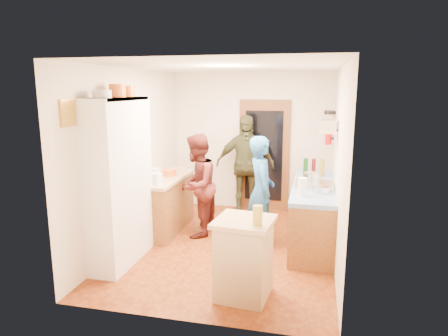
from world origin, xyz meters
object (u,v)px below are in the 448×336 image
(hutch_body, at_px, (120,182))
(person_left, at_px, (200,185))
(island_base, at_px, (244,260))
(person_back, at_px, (246,165))
(person_hob, at_px, (263,191))
(right_counter_base, at_px, (313,215))

(hutch_body, xyz_separation_m, person_left, (0.74, 1.20, -0.29))
(island_base, xyz_separation_m, person_back, (-0.51, 3.03, 0.49))
(person_hob, height_order, person_left, person_hob)
(person_hob, bearing_deg, person_back, 1.16)
(hutch_body, height_order, person_hob, hutch_body)
(person_hob, bearing_deg, person_left, 61.24)
(right_counter_base, height_order, island_base, island_base)
(hutch_body, relative_size, person_left, 1.35)
(person_hob, distance_m, person_left, 1.05)
(right_counter_base, relative_size, person_back, 1.20)
(person_hob, relative_size, person_left, 1.01)
(island_base, bearing_deg, right_counter_base, 68.70)
(island_base, relative_size, person_left, 0.53)
(right_counter_base, bearing_deg, island_base, -111.30)
(right_counter_base, xyz_separation_m, person_back, (-1.24, 1.16, 0.50))
(hutch_body, relative_size, person_hob, 1.34)
(island_base, bearing_deg, person_hob, 89.85)
(right_counter_base, bearing_deg, hutch_body, -152.53)
(hutch_body, xyz_separation_m, right_counter_base, (2.50, 1.30, -0.68))
(hutch_body, relative_size, island_base, 2.56)
(island_base, bearing_deg, person_back, 99.62)
(right_counter_base, relative_size, person_hob, 1.34)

